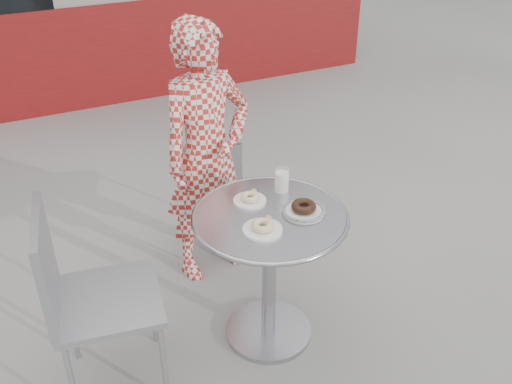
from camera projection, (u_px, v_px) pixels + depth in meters
name	position (u px, v px, depth m)	size (l,w,h in m)	color
ground	(275.00, 330.00, 3.10)	(60.00, 60.00, 0.00)	#9B9893
bistro_table	(270.00, 247.00, 2.79)	(0.76, 0.76, 0.76)	#BCBCC1
chair_far	(209.00, 213.00, 3.65)	(0.49, 0.49, 0.81)	#A0A3A8
chair_left	(110.00, 333.00, 2.67)	(0.54, 0.54, 0.98)	#A0A3A8
seated_person	(207.00, 155.00, 3.21)	(0.56, 0.37, 1.54)	#B0231B
plate_far	(250.00, 198.00, 2.79)	(0.16, 0.16, 0.04)	white
plate_near	(263.00, 227.00, 2.58)	(0.18, 0.18, 0.05)	white
plate_checker	(304.00, 209.00, 2.71)	(0.21, 0.21, 0.05)	white
milk_cup	(282.00, 181.00, 2.86)	(0.08, 0.08, 0.12)	white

